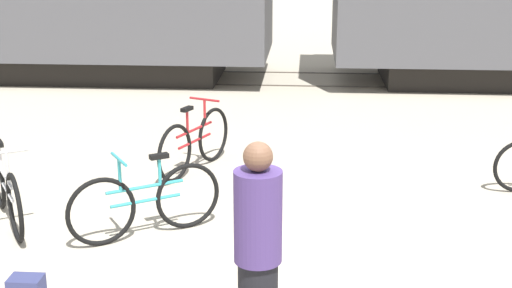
{
  "coord_description": "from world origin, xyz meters",
  "views": [
    {
      "loc": [
        0.14,
        -5.84,
        3.15
      ],
      "look_at": [
        -0.35,
        0.91,
        1.1
      ],
      "focal_mm": 50.0,
      "sensor_mm": 36.0,
      "label": 1
    }
  ],
  "objects_px": {
    "bicycle_maroon": "(195,142)",
    "bicycle_silver": "(6,190)",
    "bicycle_teal": "(146,202)",
    "person_in_purple": "(258,250)"
  },
  "relations": [
    {
      "from": "bicycle_silver",
      "to": "person_in_purple",
      "type": "relative_size",
      "value": 0.93
    },
    {
      "from": "bicycle_maroon",
      "to": "person_in_purple",
      "type": "xyz_separation_m",
      "value": [
        1.15,
        -4.22,
        0.44
      ]
    },
    {
      "from": "bicycle_teal",
      "to": "person_in_purple",
      "type": "height_order",
      "value": "person_in_purple"
    },
    {
      "from": "bicycle_teal",
      "to": "person_in_purple",
      "type": "xyz_separation_m",
      "value": [
        1.33,
        -2.04,
        0.45
      ]
    },
    {
      "from": "bicycle_maroon",
      "to": "person_in_purple",
      "type": "bearing_deg",
      "value": -74.82
    },
    {
      "from": "bicycle_maroon",
      "to": "bicycle_teal",
      "type": "bearing_deg",
      "value": -94.8
    },
    {
      "from": "bicycle_maroon",
      "to": "bicycle_teal",
      "type": "distance_m",
      "value": 2.19
    },
    {
      "from": "bicycle_maroon",
      "to": "bicycle_silver",
      "type": "bearing_deg",
      "value": -132.93
    },
    {
      "from": "person_in_purple",
      "to": "bicycle_silver",
      "type": "bearing_deg",
      "value": -84.39
    },
    {
      "from": "bicycle_silver",
      "to": "bicycle_teal",
      "type": "distance_m",
      "value": 1.64
    }
  ]
}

